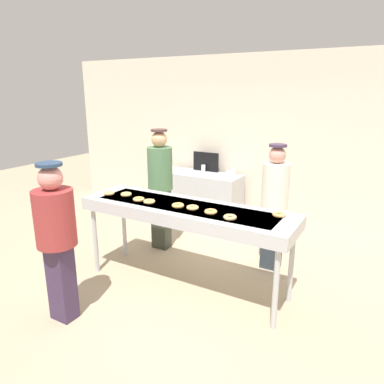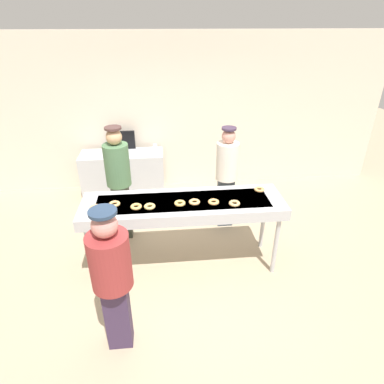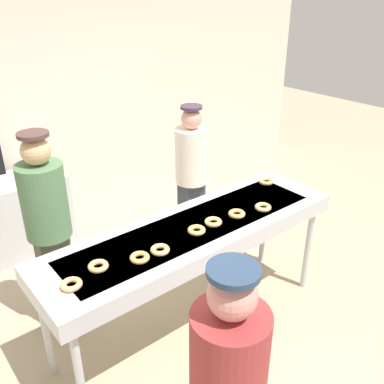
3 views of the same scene
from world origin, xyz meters
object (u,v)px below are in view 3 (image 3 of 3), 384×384
object	(u,v)px
glazed_donut_3	(266,181)
glazed_donut_7	(71,284)
glazed_donut_5	(213,222)
worker_baker	(48,223)
glazed_donut_6	(140,258)
glazed_donut_0	(197,230)
glazed_donut_4	(237,214)
paper_cup_1	(47,169)
customer_waiting	(228,380)
glazed_donut_2	(263,207)
glazed_donut_1	(160,250)
glazed_donut_8	(98,266)
fryer_conveyor	(194,235)
worker_assistant	(191,173)
paper_cup_0	(44,164)

from	to	relation	value
glazed_donut_3	glazed_donut_7	world-z (taller)	same
glazed_donut_5	worker_baker	distance (m)	1.29
glazed_donut_7	worker_baker	size ratio (longest dim) A/B	0.08
glazed_donut_6	glazed_donut_7	bearing A→B (deg)	176.99
glazed_donut_0	glazed_donut_3	xyz separation A→B (m)	(1.06, 0.26, 0.00)
glazed_donut_4	paper_cup_1	world-z (taller)	glazed_donut_4
customer_waiting	paper_cup_1	xyz separation A→B (m)	(0.37, 3.17, -0.03)
glazed_donut_2	worker_baker	world-z (taller)	worker_baker
glazed_donut_1	worker_baker	world-z (taller)	worker_baker
glazed_donut_6	glazed_donut_8	size ratio (longest dim) A/B	1.00
fryer_conveyor	glazed_donut_6	world-z (taller)	glazed_donut_6
worker_baker	glazed_donut_7	bearing A→B (deg)	64.78
glazed_donut_0	glazed_donut_5	world-z (taller)	same
glazed_donut_1	worker_assistant	world-z (taller)	worker_assistant
glazed_donut_3	glazed_donut_4	bearing A→B (deg)	-157.50
glazed_donut_0	paper_cup_1	size ratio (longest dim) A/B	1.09
fryer_conveyor	worker_assistant	size ratio (longest dim) A/B	1.55
glazed_donut_5	worker_baker	xyz separation A→B (m)	(-1.00, 0.82, -0.02)
customer_waiting	glazed_donut_5	bearing A→B (deg)	68.38
glazed_donut_5	paper_cup_0	xyz separation A→B (m)	(-0.49, 2.22, -0.10)
glazed_donut_1	glazed_donut_7	bearing A→B (deg)	176.77
fryer_conveyor	paper_cup_0	distance (m)	2.18
glazed_donut_3	worker_baker	xyz separation A→B (m)	(-1.88, 0.57, -0.02)
glazed_donut_7	paper_cup_1	xyz separation A→B (m)	(0.68, 2.09, -0.10)
glazed_donut_5	customer_waiting	bearing A→B (deg)	-128.71
glazed_donut_2	glazed_donut_7	size ratio (longest dim) A/B	1.00
glazed_donut_6	glazed_donut_5	bearing A→B (deg)	3.40
glazed_donut_6	paper_cup_0	world-z (taller)	glazed_donut_6
worker_assistant	glazed_donut_4	bearing A→B (deg)	60.17
glazed_donut_4	glazed_donut_0	bearing A→B (deg)	178.69
glazed_donut_1	glazed_donut_5	bearing A→B (deg)	5.55
worker_assistant	paper_cup_0	xyz separation A→B (m)	(-1.09, 1.21, -0.00)
glazed_donut_1	glazed_donut_6	distance (m)	0.16
glazed_donut_5	customer_waiting	distance (m)	1.41
glazed_donut_5	glazed_donut_8	world-z (taller)	same
fryer_conveyor	worker_baker	bearing A→B (deg)	139.00
glazed_donut_3	glazed_donut_8	distance (m)	1.86
glazed_donut_8	glazed_donut_3	bearing A→B (deg)	6.13
fryer_conveyor	glazed_donut_5	xyz separation A→B (m)	(0.13, -0.07, 0.10)
paper_cup_0	paper_cup_1	bearing A→B (deg)	-98.78
glazed_donut_2	paper_cup_0	world-z (taller)	glazed_donut_2
glazed_donut_0	glazed_donut_5	size ratio (longest dim) A/B	1.00
glazed_donut_0	worker_baker	xyz separation A→B (m)	(-0.82, 0.83, -0.02)
glazed_donut_2	paper_cup_0	size ratio (longest dim) A/B	1.09
glazed_donut_7	glazed_donut_1	bearing A→B (deg)	-3.23
glazed_donut_2	paper_cup_0	xyz separation A→B (m)	(-0.97, 2.30, -0.10)
glazed_donut_4	paper_cup_1	size ratio (longest dim) A/B	1.09
glazed_donut_6	worker_assistant	distance (m)	1.68
glazed_donut_4	glazed_donut_8	distance (m)	1.20
glazed_donut_4	customer_waiting	xyz separation A→B (m)	(-1.11, -1.07, -0.08)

